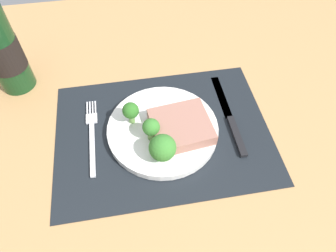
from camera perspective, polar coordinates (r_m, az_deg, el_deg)
ground_plane at (r=66.32cm, az=-0.95°, el=-1.95°), size 140.00×110.00×3.00cm
placemat at (r=64.97cm, az=-0.97°, el=-1.12°), size 44.61×32.98×0.30cm
plate at (r=64.20cm, az=-0.98°, el=-0.62°), size 23.03×23.03×1.60cm
steak at (r=62.07cm, az=2.41°, el=-0.09°), size 12.72×11.90×2.60cm
broccoli_back_left at (r=62.25cm, az=-6.91°, el=2.75°), size 3.38×3.38×5.26cm
broccoli_near_steak at (r=59.51cm, az=-3.13°, el=-0.38°), size 3.44×3.44×5.23cm
broccoli_center at (r=56.63cm, az=-1.02°, el=-4.07°), size 5.17×5.17×6.00cm
fork at (r=65.95cm, az=-13.86°, el=-1.62°), size 2.40×19.20×0.50cm
knife at (r=67.77cm, az=11.50°, el=1.19°), size 1.80×23.00×0.80cm
wine_bottle at (r=75.88cm, az=-28.58°, el=12.56°), size 7.85×7.85×31.13cm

